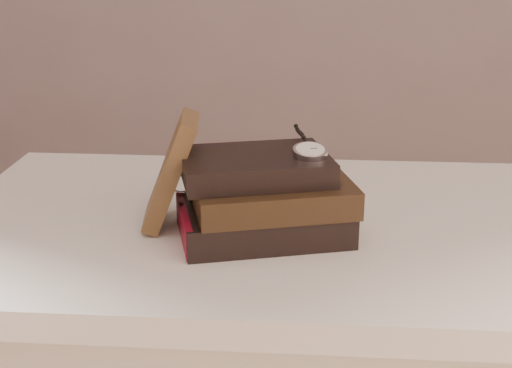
{
  "coord_description": "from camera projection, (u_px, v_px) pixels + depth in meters",
  "views": [
    {
      "loc": [
        0.04,
        -0.63,
        1.15
      ],
      "look_at": [
        -0.03,
        0.29,
        0.82
      ],
      "focal_mm": 49.62,
      "sensor_mm": 36.0,
      "label": 1
    }
  ],
  "objects": [
    {
      "name": "journal",
      "position": [
        171.0,
        171.0,
        1.01
      ],
      "size": [
        0.1,
        0.11,
        0.16
      ],
      "primitive_type": "cube",
      "rotation": [
        0.0,
        0.38,
        0.13
      ],
      "color": "#412C19",
      "rests_on": "table"
    },
    {
      "name": "book_stack",
      "position": [
        264.0,
        198.0,
        0.99
      ],
      "size": [
        0.27,
        0.21,
        0.12
      ],
      "color": "black",
      "rests_on": "table"
    },
    {
      "name": "eyeglasses",
      "position": [
        198.0,
        176.0,
        1.04
      ],
      "size": [
        0.12,
        0.13,
        0.05
      ],
      "color": "silver",
      "rests_on": "book_stack"
    },
    {
      "name": "pocket_watch",
      "position": [
        309.0,
        150.0,
        0.97
      ],
      "size": [
        0.06,
        0.15,
        0.02
      ],
      "color": "silver",
      "rests_on": "book_stack"
    },
    {
      "name": "table",
      "position": [
        277.0,
        274.0,
        1.09
      ],
      "size": [
        1.0,
        0.6,
        0.75
      ],
      "color": "silver",
      "rests_on": "ground"
    }
  ]
}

